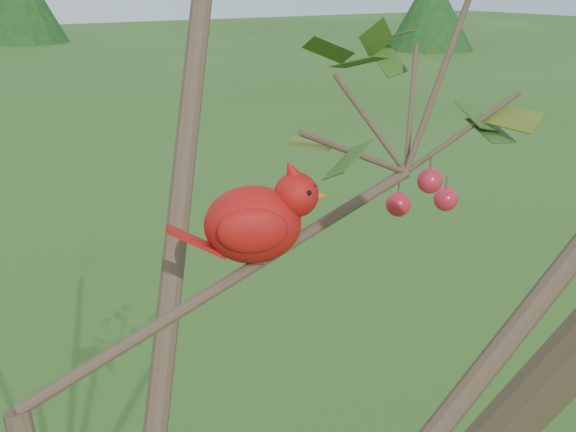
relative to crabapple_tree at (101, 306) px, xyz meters
name	(u,v)px	position (x,y,z in m)	size (l,w,h in m)	color
crabapple_tree	(101,306)	(0.00, 0.00, 0.00)	(2.35, 2.05, 2.95)	#402F22
cardinal	(258,220)	(0.27, 0.09, 0.04)	(0.22, 0.15, 0.16)	#B70F0F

